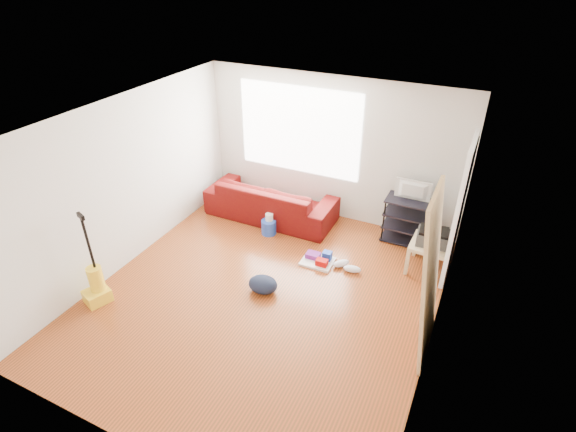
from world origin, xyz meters
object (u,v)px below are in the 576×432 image
at_px(backpack, 263,291).
at_px(bucket, 269,233).
at_px(side_table, 431,247).
at_px(sofa, 271,216).
at_px(tv_stand, 408,220).
at_px(vacuum, 96,286).
at_px(cleaning_tray, 319,260).

bearing_deg(backpack, bucket, 112.00).
bearing_deg(side_table, backpack, -142.90).
xyz_separation_m(sofa, tv_stand, (2.35, 0.27, 0.39)).
height_order(backpack, vacuum, vacuum).
xyz_separation_m(backpack, vacuum, (-1.95, -1.14, 0.25)).
xyz_separation_m(tv_stand, cleaning_tray, (-1.06, -1.18, -0.34)).
bearing_deg(tv_stand, backpack, -125.22).
xyz_separation_m(sofa, bucket, (0.22, -0.51, 0.00)).
xyz_separation_m(side_table, vacuum, (-3.95, -2.65, -0.15)).
relative_size(side_table, vacuum, 0.44).
height_order(cleaning_tray, vacuum, vacuum).
relative_size(sofa, backpack, 5.43).
bearing_deg(backpack, vacuum, -152.16).
xyz_separation_m(tv_stand, side_table, (0.48, -0.63, 0.01)).
distance_m(bucket, vacuum, 2.84).
relative_size(side_table, backpack, 1.40).
distance_m(tv_stand, side_table, 0.79).
distance_m(sofa, backpack, 2.05).
xyz_separation_m(tv_stand, vacuum, (-3.47, -3.28, -0.14)).
bearing_deg(bucket, backpack, -65.56).
distance_m(sofa, bucket, 0.56).
distance_m(side_table, vacuum, 4.76).
distance_m(sofa, side_table, 2.89).
height_order(tv_stand, backpack, tv_stand).
height_order(tv_stand, cleaning_tray, tv_stand).
bearing_deg(vacuum, cleaning_tray, 61.55).
bearing_deg(vacuum, tv_stand, 63.88).
relative_size(tv_stand, side_table, 1.29).
height_order(side_table, cleaning_tray, side_table).
distance_m(tv_stand, backpack, 2.65).
bearing_deg(sofa, tv_stand, -173.46).
height_order(side_table, bucket, side_table).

